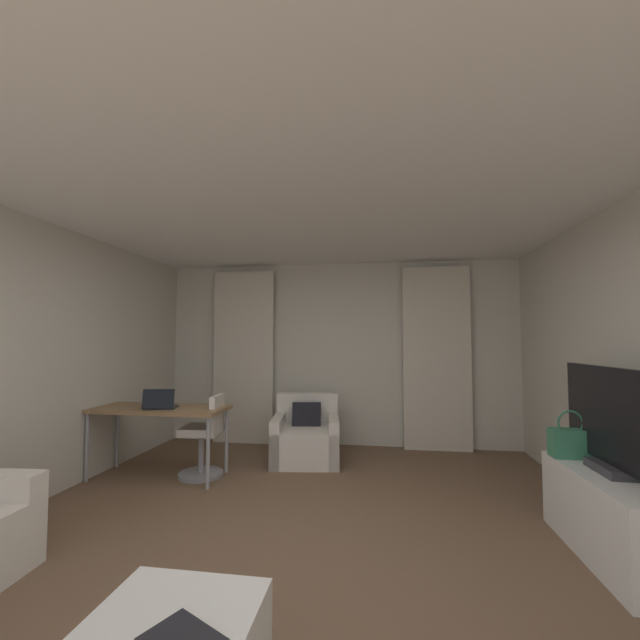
% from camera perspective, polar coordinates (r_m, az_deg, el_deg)
% --- Properties ---
extents(ground_plane, '(12.00, 12.00, 0.00)m').
position_cam_1_polar(ground_plane, '(3.09, -4.09, -31.62)').
color(ground_plane, brown).
extents(wall_window, '(5.12, 0.06, 2.60)m').
position_cam_1_polar(wall_window, '(5.71, 2.57, -4.82)').
color(wall_window, beige).
rests_on(wall_window, ground).
extents(ceiling, '(5.12, 6.12, 0.06)m').
position_cam_1_polar(ceiling, '(2.95, -3.89, 19.96)').
color(ceiling, white).
rests_on(ceiling, wall_left).
extents(curtain_left_panel, '(0.90, 0.06, 2.50)m').
position_cam_1_polar(curtain_left_panel, '(5.89, -11.05, -5.20)').
color(curtain_left_panel, beige).
rests_on(curtain_left_panel, ground).
extents(curtain_right_panel, '(0.90, 0.06, 2.50)m').
position_cam_1_polar(curtain_right_panel, '(5.61, 16.60, -5.24)').
color(curtain_right_panel, beige).
rests_on(curtain_right_panel, ground).
extents(armchair, '(0.90, 0.93, 0.79)m').
position_cam_1_polar(armchair, '(5.10, -2.03, -16.76)').
color(armchair, silver).
rests_on(armchair, ground).
extents(desk, '(1.45, 0.59, 0.75)m').
position_cam_1_polar(desk, '(4.75, -22.25, -12.40)').
color(desk, olive).
rests_on(desk, ground).
extents(desk_chair, '(0.48, 0.48, 0.88)m').
position_cam_1_polar(desk_chair, '(4.68, -16.36, -16.34)').
color(desk_chair, gray).
rests_on(desk_chair, ground).
extents(laptop, '(0.37, 0.32, 0.22)m').
position_cam_1_polar(laptop, '(4.62, -22.20, -11.30)').
color(laptop, '#2D2D33').
rests_on(laptop, desk).
extents(magazine_open, '(0.34, 0.31, 0.01)m').
position_cam_1_polar(magazine_open, '(1.88, -19.42, -37.65)').
color(magazine_open, black).
rests_on(magazine_open, coffee_table).
extents(tv_console, '(0.51, 1.15, 0.56)m').
position_cam_1_polar(tv_console, '(3.59, 37.27, -21.92)').
color(tv_console, white).
rests_on(tv_console, ground).
extents(tv_flatscreen, '(0.20, 1.12, 0.73)m').
position_cam_1_polar(tv_flatscreen, '(3.47, 36.56, -11.82)').
color(tv_flatscreen, '#333338').
rests_on(tv_flatscreen, tv_console).
extents(handbag_primary, '(0.30, 0.14, 0.37)m').
position_cam_1_polar(handbag_primary, '(3.78, 32.67, -14.70)').
color(handbag_primary, '#387F5B').
rests_on(handbag_primary, tv_console).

